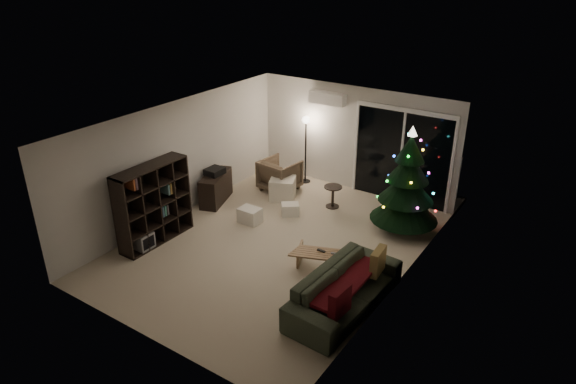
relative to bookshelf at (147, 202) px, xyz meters
name	(u,v)px	position (x,y,z in m)	size (l,w,h in m)	color
room	(335,177)	(2.71, 2.65, 0.22)	(6.50, 7.51, 2.60)	beige
bookshelf	(147,202)	(0.00, 0.00, 0.00)	(0.40, 1.60, 1.60)	black
media_cabinet	(216,188)	(0.00, 2.00, -0.46)	(0.41, 1.08, 0.68)	black
stereo	(215,171)	(0.00, 2.00, -0.05)	(0.34, 0.41, 0.14)	black
armchair	(280,175)	(0.85, 3.35, -0.41)	(0.82, 0.84, 0.77)	brown
ottoman	(283,188)	(1.18, 2.98, -0.55)	(0.56, 0.56, 0.50)	silver
cardboard_box_a	(250,215)	(1.27, 1.62, -0.64)	(0.45, 0.34, 0.32)	white
cardboard_box_b	(290,209)	(1.79, 2.38, -0.67)	(0.37, 0.28, 0.26)	white
side_table	(333,197)	(2.36, 3.24, -0.55)	(0.40, 0.40, 0.50)	black
floor_lamp	(306,151)	(1.10, 4.10, 0.01)	(0.26, 0.26, 1.63)	black
sofa	(345,290)	(4.30, 0.17, -0.46)	(2.29, 0.90, 0.67)	black
sofa_throw	(340,280)	(4.20, 0.17, -0.31)	(0.72, 1.65, 0.06)	#4B0917
cushion_a	(378,261)	(4.55, 0.82, -0.19)	(0.13, 0.44, 0.44)	olive
cushion_b	(340,302)	(4.55, -0.48, -0.19)	(0.13, 0.44, 0.44)	#4B0917
coffee_table	(328,263)	(3.60, 0.88, -0.60)	(1.26, 0.44, 0.40)	#A38450
remote_a	(321,251)	(3.45, 0.88, -0.39)	(0.16, 0.05, 0.02)	black
remote_b	(335,254)	(3.70, 0.93, -0.39)	(0.15, 0.04, 0.02)	slate
christmas_tree	(407,180)	(4.08, 3.12, 0.32)	(1.38, 1.38, 2.23)	black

